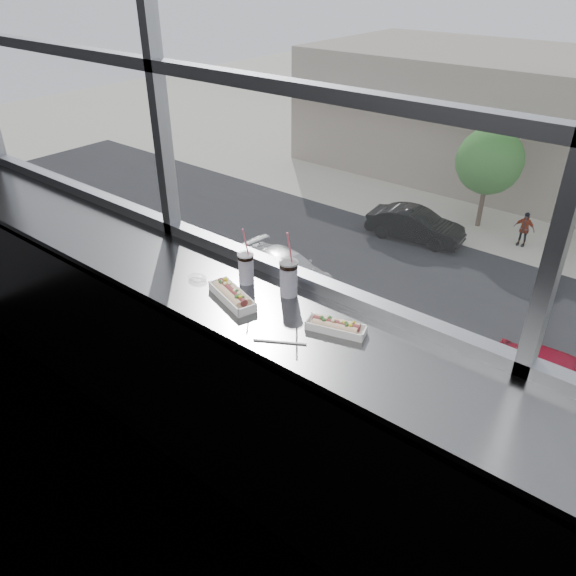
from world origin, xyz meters
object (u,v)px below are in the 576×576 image
Objects in this scene: wrapper at (198,278)px; pedestrian_a at (525,226)px; hotdog_tray_left at (232,295)px; tree_left at (489,161)px; loose_straw at (280,342)px; car_near_c at (560,369)px; hotdog_tray_right at (336,326)px; soda_cup_left at (246,267)px; car_near_a at (288,264)px; soda_cup_right at (289,277)px; car_far_a at (416,220)px.

pedestrian_a is at bearing 101.45° from wrapper.
tree_left is (-8.60, 28.33, -8.30)m from hotdog_tray_left.
loose_straw is 0.04× the size of car_near_c.
hotdog_tray_left is at bearing -73.12° from tree_left.
soda_cup_left reaches higher than hotdog_tray_right.
loose_straw reaches higher than car_near_c.
car_near_a is at bearing 128.55° from soda_cup_left.
car_far_a is (-10.73, 24.12, -11.00)m from soda_cup_right.
soda_cup_right is at bearing 179.42° from car_near_c.
car_far_a is (-9.85, 8.00, 0.12)m from car_near_c.
pedestrian_a is (-5.53, 27.32, -10.94)m from wrapper.
soda_cup_right is 0.47m from wrapper.
car_near_c is (-0.45, 16.30, -11.03)m from wrapper.
car_near_c is (-0.65, 16.16, -11.10)m from soda_cup_left.
tree_left is (-8.54, 28.16, -8.35)m from soda_cup_left.
tree_left is at bearing 124.99° from hotdog_tray_left.
loose_straw is 2.14× the size of wrapper.
hotdog_tray_left reaches higher than loose_straw.
hotdog_tray_right is at bearing 5.27° from wrapper.
hotdog_tray_right reaches higher than tree_left.
hotdog_tray_right is at bearing -17.02° from soda_cup_right.
tree_left is (-8.98, 28.44, -8.27)m from loose_straw.
loose_straw is 19.82m from car_near_c.
soda_cup_left reaches higher than car_near_c.
loose_straw is (-0.13, -0.21, -0.02)m from hotdog_tray_right.
soda_cup_left is 1.33× the size of loose_straw.
loose_straw is at bearing -12.51° from wrapper.
hotdog_tray_right is 0.77m from wrapper.
tree_left reaches higher than car_far_a.
car_far_a is (-10.30, 24.30, -10.91)m from wrapper.
car_near_c is at bearing 92.31° from soda_cup_left.
hotdog_tray_left is 30.74m from tree_left.
car_far_a is at bearing 131.58° from hotdog_tray_left.
hotdog_tray_left is 19.73m from car_near_c.
hotdog_tray_left is 30.03m from pedestrian_a.
hotdog_tray_right reaches higher than wrapper.
pedestrian_a is (-5.73, 27.18, -11.01)m from soda_cup_left.
car_near_a is at bearing 97.96° from loose_straw.
car_far_a is (-10.50, 24.16, -10.99)m from soda_cup_left.
soda_cup_left reaches higher than hotdog_tray_left.
hotdog_tray_left is 23.60m from car_near_a.
wrapper is 30.64m from tree_left.
soda_cup_right reaches higher than wrapper.
soda_cup_left is at bearing 34.33° from wrapper.
car_near_c is at bearing 77.67° from hotdog_tray_right.
car_near_a is 8.35m from car_far_a.
hotdog_tray_right is at bearing 27.26° from loose_straw.
hotdog_tray_left is at bearing -69.35° from soda_cup_left.
soda_cup_right reaches higher than tree_left.
soda_cup_right is at bearing -77.62° from pedestrian_a.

